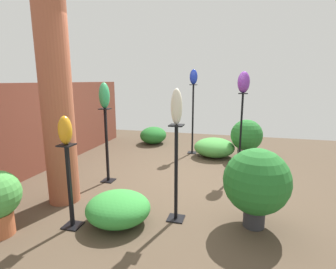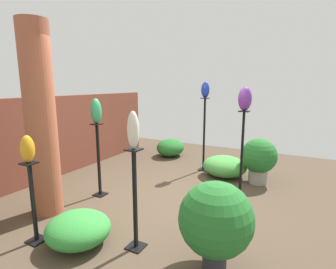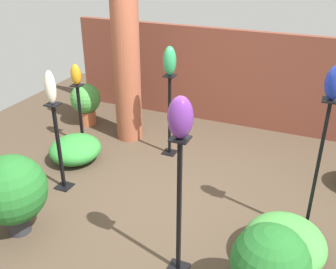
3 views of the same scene
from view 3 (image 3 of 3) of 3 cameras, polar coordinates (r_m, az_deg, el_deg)
The scene contains 18 objects.
ground_plane at distance 5.00m, azimuth -0.81°, elevation -9.53°, with size 8.00×8.00×0.00m, color #4C3D2D.
brick_wall_back at distance 6.86m, azimuth 8.14°, elevation 8.22°, with size 5.60×0.12×1.64m, color brown.
brick_pillar at distance 6.07m, azimuth -6.09°, elevation 11.25°, with size 0.42×0.42×2.72m, color #9E5138.
pedestal_cobalt at distance 4.37m, azimuth 20.65°, elevation -5.70°, with size 0.20×0.20×1.59m.
pedestal_jade at distance 5.78m, azimuth 0.23°, elevation 2.26°, with size 0.20×0.20×1.24m.
pedestal_violet at distance 3.68m, azimuth 1.61°, elevation -11.45°, with size 0.20×0.20×1.46m.
pedestal_amber at distance 6.26m, azimuth -12.57°, elevation 2.36°, with size 0.20×0.20×0.99m.
pedestal_ivory at distance 5.15m, azimuth -15.49°, elevation -2.31°, with size 0.20×0.20×1.18m.
art_vase_cobalt at distance 3.95m, azimuth 22.99°, elevation 6.92°, with size 0.17×0.18×0.33m, color #192D9E.
art_vase_jade at distance 5.48m, azimuth 0.25°, elevation 10.64°, with size 0.18×0.17×0.41m, color #2D9356.
art_vase_violet at distance 3.18m, azimuth 1.83°, elevation 2.50°, with size 0.22×0.21×0.37m, color #6B2D8C.
art_vase_amber at distance 6.01m, azimuth -13.23°, elevation 8.47°, with size 0.16×0.15×0.32m, color orange.
art_vase_ivory at distance 4.81m, azimuth -16.70°, elevation 6.58°, with size 0.13×0.13×0.41m, color beige.
potted_plant_front_right at distance 6.96m, azimuth -11.85°, elevation 4.75°, with size 0.52×0.52×0.74m.
potted_plant_front_left at distance 3.55m, azimuth 14.52°, elevation -18.02°, with size 0.66×0.66×0.87m.
potted_plant_mid_left at distance 4.53m, azimuth -21.72°, elevation -7.57°, with size 0.76×0.76×0.94m.
foliage_bed_east at distance 4.24m, azimuth 16.51°, elevation -14.91°, with size 0.82×0.89×0.42m, color #479942.
foliage_bed_center at distance 5.90m, azimuth -13.30°, elevation -2.09°, with size 0.74×0.77×0.37m, color #338C38.
Camera 3 is at (1.65, -3.69, 2.94)m, focal length 42.00 mm.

